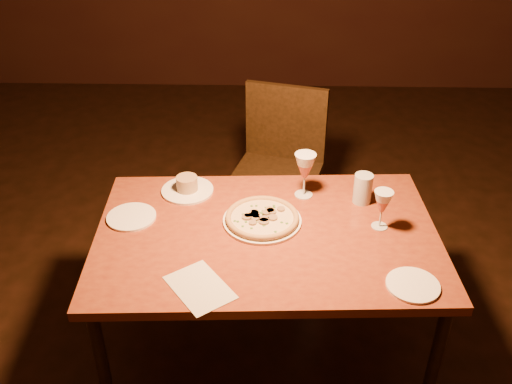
{
  "coord_description": "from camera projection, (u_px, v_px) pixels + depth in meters",
  "views": [
    {
      "loc": [
        -0.02,
        -1.64,
        2.09
      ],
      "look_at": [
        -0.07,
        0.23,
        0.89
      ],
      "focal_mm": 40.0,
      "sensor_mm": 36.0,
      "label": 1
    }
  ],
  "objects": [
    {
      "name": "water_tumbler",
      "position": [
        363.0,
        189.0,
        2.41
      ],
      "size": [
        0.08,
        0.08,
        0.13
      ],
      "primitive_type": "cylinder",
      "color": "#AEB9BE",
      "rests_on": "dining_table"
    },
    {
      "name": "ramekin_saucer",
      "position": [
        187.0,
        187.0,
        2.51
      ],
      "size": [
        0.23,
        0.23,
        0.07
      ],
      "color": "white",
      "rests_on": "dining_table"
    },
    {
      "name": "pizza_plate",
      "position": [
        262.0,
        218.0,
        2.31
      ],
      "size": [
        0.32,
        0.32,
        0.03
      ],
      "color": "white",
      "rests_on": "dining_table"
    },
    {
      "name": "side_plate_near",
      "position": [
        413.0,
        285.0,
        2.0
      ],
      "size": [
        0.19,
        0.19,
        0.01
      ],
      "primitive_type": "cylinder",
      "color": "white",
      "rests_on": "dining_table"
    },
    {
      "name": "wine_glass_far",
      "position": [
        305.0,
        175.0,
        2.44
      ],
      "size": [
        0.09,
        0.09,
        0.2
      ],
      "primitive_type": null,
      "color": "#B65A4C",
      "rests_on": "dining_table"
    },
    {
      "name": "dining_table",
      "position": [
        267.0,
        245.0,
        2.3
      ],
      "size": [
        1.4,
        0.93,
        0.73
      ],
      "rotation": [
        0.0,
        0.0,
        0.05
      ],
      "color": "brown",
      "rests_on": "floor"
    },
    {
      "name": "menu_card",
      "position": [
        200.0,
        287.0,
        1.99
      ],
      "size": [
        0.28,
        0.3,
        0.0
      ],
      "primitive_type": "cube",
      "rotation": [
        0.0,
        0.0,
        0.64
      ],
      "color": "beige",
      "rests_on": "dining_table"
    },
    {
      "name": "chair_far",
      "position": [
        279.0,
        164.0,
        3.12
      ],
      "size": [
        0.56,
        0.56,
        0.93
      ],
      "rotation": [
        0.0,
        0.0,
        -0.27
      ],
      "color": "black",
      "rests_on": "floor"
    },
    {
      "name": "side_plate_left",
      "position": [
        131.0,
        217.0,
        2.34
      ],
      "size": [
        0.2,
        0.2,
        0.01
      ],
      "primitive_type": "cylinder",
      "color": "white",
      "rests_on": "dining_table"
    },
    {
      "name": "wine_glass_right",
      "position": [
        382.0,
        209.0,
        2.25
      ],
      "size": [
        0.08,
        0.08,
        0.17
      ],
      "primitive_type": null,
      "color": "#B65A4C",
      "rests_on": "dining_table"
    }
  ]
}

